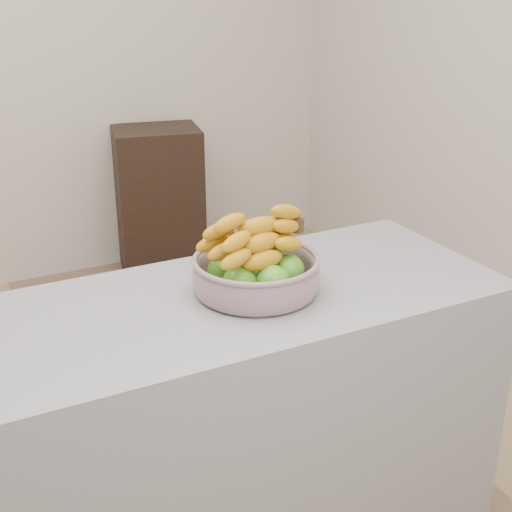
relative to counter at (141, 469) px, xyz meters
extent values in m
plane|color=#98815D|center=(0.00, 0.44, -0.45)|extent=(4.00, 4.00, 0.00)
cube|color=gray|center=(0.00, 0.00, 0.00)|extent=(2.00, 0.60, 0.90)
cube|color=black|center=(0.86, 2.22, -0.03)|extent=(0.54, 0.46, 0.85)
cylinder|color=#94A4B1|center=(0.35, 0.00, 0.46)|extent=(0.28, 0.28, 0.01)
torus|color=#94A4B1|center=(0.35, 0.00, 0.54)|extent=(0.33, 0.33, 0.02)
sphere|color=#40981A|center=(0.35, -0.08, 0.51)|extent=(0.09, 0.09, 0.09)
sphere|color=#40981A|center=(0.42, -0.04, 0.51)|extent=(0.09, 0.09, 0.09)
sphere|color=#40981A|center=(0.41, 0.05, 0.51)|extent=(0.09, 0.09, 0.09)
sphere|color=#40981A|center=(0.34, 0.08, 0.51)|extent=(0.09, 0.09, 0.09)
sphere|color=#40981A|center=(0.27, 0.04, 0.51)|extent=(0.09, 0.09, 0.09)
sphere|color=#40981A|center=(0.28, -0.05, 0.51)|extent=(0.09, 0.09, 0.09)
ellipsoid|color=yellow|center=(0.34, -0.05, 0.56)|extent=(0.21, 0.08, 0.05)
ellipsoid|color=yellow|center=(0.33, 0.00, 0.56)|extent=(0.21, 0.06, 0.05)
ellipsoid|color=yellow|center=(0.33, 0.05, 0.56)|extent=(0.21, 0.06, 0.05)
ellipsoid|color=yellow|center=(0.35, -0.03, 0.60)|extent=(0.21, 0.10, 0.05)
ellipsoid|color=yellow|center=(0.34, 0.03, 0.60)|extent=(0.21, 0.08, 0.05)
ellipsoid|color=yellow|center=(0.35, 0.00, 0.63)|extent=(0.21, 0.06, 0.05)
cylinder|color=#462D16|center=(0.47, 0.01, 0.61)|extent=(0.03, 0.03, 0.04)
camera|label=1|loc=(-0.43, -1.50, 1.25)|focal=50.00mm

